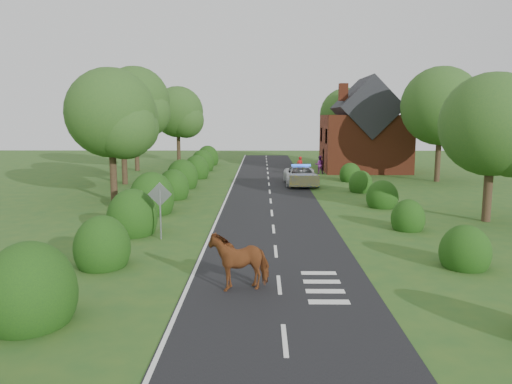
{
  "coord_description": "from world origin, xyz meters",
  "views": [
    {
      "loc": [
        -0.55,
        -19.34,
        5.35
      ],
      "look_at": [
        -0.88,
        7.36,
        1.3
      ],
      "focal_mm": 35.0,
      "sensor_mm": 36.0,
      "label": 1
    }
  ],
  "objects_px": {
    "road_sign": "(160,202)",
    "pedestrian_purple": "(319,165)",
    "police_van": "(301,176)",
    "pedestrian_red": "(300,166)",
    "cow": "(240,264)"
  },
  "relations": [
    {
      "from": "pedestrian_red",
      "to": "pedestrian_purple",
      "type": "relative_size",
      "value": 0.99
    },
    {
      "from": "pedestrian_red",
      "to": "pedestrian_purple",
      "type": "bearing_deg",
      "value": -179.23
    },
    {
      "from": "road_sign",
      "to": "pedestrian_purple",
      "type": "xyz_separation_m",
      "value": [
        9.86,
        25.52,
        -0.8
      ]
    },
    {
      "from": "pedestrian_red",
      "to": "police_van",
      "type": "bearing_deg",
      "value": 65.34
    },
    {
      "from": "police_van",
      "to": "pedestrian_purple",
      "type": "relative_size",
      "value": 3.2
    },
    {
      "from": "police_van",
      "to": "pedestrian_purple",
      "type": "height_order",
      "value": "pedestrian_purple"
    },
    {
      "from": "road_sign",
      "to": "pedestrian_purple",
      "type": "bearing_deg",
      "value": 68.87
    },
    {
      "from": "police_van",
      "to": "pedestrian_purple",
      "type": "distance_m",
      "value": 8.27
    },
    {
      "from": "road_sign",
      "to": "pedestrian_purple",
      "type": "height_order",
      "value": "road_sign"
    },
    {
      "from": "road_sign",
      "to": "police_van",
      "type": "height_order",
      "value": "road_sign"
    },
    {
      "from": "police_van",
      "to": "road_sign",
      "type": "bearing_deg",
      "value": -114.14
    },
    {
      "from": "road_sign",
      "to": "pedestrian_purple",
      "type": "distance_m",
      "value": 27.37
    },
    {
      "from": "road_sign",
      "to": "cow",
      "type": "xyz_separation_m",
      "value": [
        3.74,
        -6.16,
        -0.91
      ]
    },
    {
      "from": "road_sign",
      "to": "police_van",
      "type": "xyz_separation_m",
      "value": [
        7.5,
        17.59,
        -0.91
      ]
    },
    {
      "from": "road_sign",
      "to": "pedestrian_red",
      "type": "bearing_deg",
      "value": 72.18
    }
  ]
}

